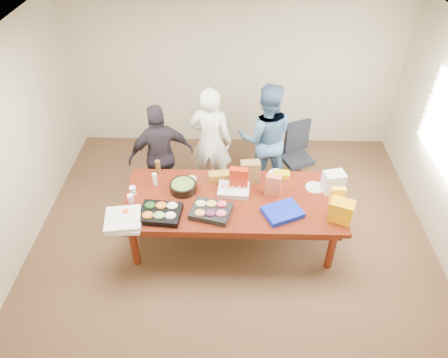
{
  "coord_description": "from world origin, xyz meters",
  "views": [
    {
      "loc": [
        -0.01,
        -4.01,
        4.35
      ],
      "look_at": [
        -0.12,
        0.1,
        1.0
      ],
      "focal_mm": 33.58,
      "sensor_mm": 36.0,
      "label": 1
    }
  ],
  "objects_px": {
    "person_center": "(211,142)",
    "person_right": "(266,138)",
    "sheet_cake": "(234,190)",
    "office_chair": "(297,157)",
    "salad_bowl": "(183,187)",
    "conference_table": "(233,220)"
  },
  "relations": [
    {
      "from": "office_chair",
      "to": "sheet_cake",
      "type": "bearing_deg",
      "value": -154.51
    },
    {
      "from": "conference_table",
      "to": "office_chair",
      "type": "distance_m",
      "value": 1.64
    },
    {
      "from": "office_chair",
      "to": "salad_bowl",
      "type": "height_order",
      "value": "office_chair"
    },
    {
      "from": "person_center",
      "to": "salad_bowl",
      "type": "distance_m",
      "value": 1.02
    },
    {
      "from": "conference_table",
      "to": "salad_bowl",
      "type": "relative_size",
      "value": 7.92
    },
    {
      "from": "conference_table",
      "to": "sheet_cake",
      "type": "distance_m",
      "value": 0.43
    },
    {
      "from": "conference_table",
      "to": "office_chair",
      "type": "height_order",
      "value": "office_chair"
    },
    {
      "from": "person_right",
      "to": "sheet_cake",
      "type": "relative_size",
      "value": 4.3
    },
    {
      "from": "person_center",
      "to": "person_right",
      "type": "height_order",
      "value": "person_center"
    },
    {
      "from": "person_center",
      "to": "person_right",
      "type": "bearing_deg",
      "value": -161.16
    },
    {
      "from": "salad_bowl",
      "to": "conference_table",
      "type": "bearing_deg",
      "value": -13.27
    },
    {
      "from": "office_chair",
      "to": "person_center",
      "type": "distance_m",
      "value": 1.4
    },
    {
      "from": "person_center",
      "to": "sheet_cake",
      "type": "height_order",
      "value": "person_center"
    },
    {
      "from": "office_chair",
      "to": "person_right",
      "type": "distance_m",
      "value": 0.64
    },
    {
      "from": "conference_table",
      "to": "person_center",
      "type": "bearing_deg",
      "value": 106.86
    },
    {
      "from": "conference_table",
      "to": "person_right",
      "type": "relative_size",
      "value": 1.61
    },
    {
      "from": "person_center",
      "to": "salad_bowl",
      "type": "relative_size",
      "value": 4.94
    },
    {
      "from": "sheet_cake",
      "to": "salad_bowl",
      "type": "relative_size",
      "value": 1.14
    },
    {
      "from": "office_chair",
      "to": "person_right",
      "type": "height_order",
      "value": "person_right"
    },
    {
      "from": "person_right",
      "to": "salad_bowl",
      "type": "xyz_separation_m",
      "value": [
        -1.13,
        -1.1,
        -0.06
      ]
    },
    {
      "from": "conference_table",
      "to": "sheet_cake",
      "type": "bearing_deg",
      "value": 87.28
    },
    {
      "from": "conference_table",
      "to": "person_center",
      "type": "distance_m",
      "value": 1.27
    }
  ]
}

